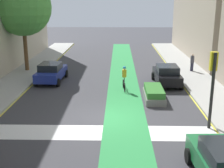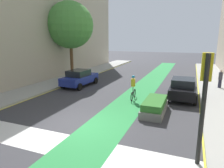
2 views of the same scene
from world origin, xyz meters
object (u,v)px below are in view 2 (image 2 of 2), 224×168
object	(u,v)px
car_black_right_far	(183,88)
median_planter	(155,106)
traffic_signal_near_right	(205,88)
pedestrian_sidewalk_right_a	(220,79)
street_tree_near	(70,25)
car_blue_left_far	(80,78)
cyclist_in_lane	(133,87)

from	to	relation	value
car_black_right_far	median_planter	bearing A→B (deg)	-110.42
traffic_signal_near_right	pedestrian_sidewalk_right_a	world-z (taller)	traffic_signal_near_right
median_planter	street_tree_near	bearing A→B (deg)	143.81
car_black_right_far	median_planter	distance (m)	4.14
car_black_right_far	street_tree_near	world-z (taller)	street_tree_near
pedestrian_sidewalk_right_a	car_blue_left_far	bearing A→B (deg)	-164.08
traffic_signal_near_right	pedestrian_sidewalk_right_a	xyz separation A→B (m)	(2.02, 12.57, -1.86)
car_blue_left_far	cyclist_in_lane	size ratio (longest dim) A/B	2.30
pedestrian_sidewalk_right_a	median_planter	xyz separation A→B (m)	(-4.41, -8.05, -0.57)
car_black_right_far	street_tree_near	distance (m)	14.13
car_blue_left_far	pedestrian_sidewalk_right_a	size ratio (longest dim) A/B	2.64
car_blue_left_far	street_tree_near	distance (m)	6.95
car_black_right_far	pedestrian_sidewalk_right_a	bearing A→B (deg)	54.60
pedestrian_sidewalk_right_a	street_tree_near	bearing A→B (deg)	179.90
car_black_right_far	car_blue_left_far	distance (m)	9.41
pedestrian_sidewalk_right_a	street_tree_near	xyz separation A→B (m)	(-15.46, 0.03, 4.95)
pedestrian_sidewalk_right_a	median_planter	distance (m)	9.20
car_blue_left_far	street_tree_near	size ratio (longest dim) A/B	0.51
car_blue_left_far	median_planter	xyz separation A→B (m)	(7.95, -4.52, -0.40)
car_black_right_far	street_tree_near	xyz separation A→B (m)	(-12.48, 4.21, 5.12)
street_tree_near	car_blue_left_far	bearing A→B (deg)	-48.97
traffic_signal_near_right	street_tree_near	xyz separation A→B (m)	(-13.43, 12.59, 3.09)
traffic_signal_near_right	median_planter	world-z (taller)	traffic_signal_near_right
traffic_signal_near_right	car_black_right_far	bearing A→B (deg)	96.48
cyclist_in_lane	pedestrian_sidewalk_right_a	distance (m)	8.70
car_blue_left_far	car_black_right_far	bearing A→B (deg)	-4.02
car_blue_left_far	cyclist_in_lane	xyz separation A→B (m)	(5.97, -2.38, 0.17)
cyclist_in_lane	street_tree_near	world-z (taller)	street_tree_near
traffic_signal_near_right	median_planter	size ratio (longest dim) A/B	1.31
street_tree_near	median_planter	distance (m)	14.75
cyclist_in_lane	pedestrian_sidewalk_right_a	bearing A→B (deg)	42.72
traffic_signal_near_right	pedestrian_sidewalk_right_a	size ratio (longest dim) A/B	2.48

